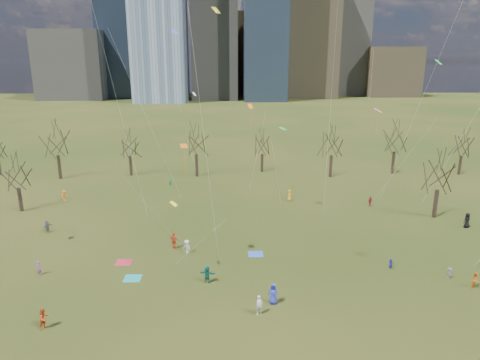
{
  "coord_description": "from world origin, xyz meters",
  "views": [
    {
      "loc": [
        -1.31,
        -34.72,
        19.98
      ],
      "look_at": [
        0.0,
        12.0,
        7.0
      ],
      "focal_mm": 32.0,
      "sensor_mm": 36.0,
      "label": 1
    }
  ],
  "objects_px": {
    "person_0": "(273,294)",
    "person_4": "(174,241)",
    "blanket_crimson": "(124,262)",
    "person_1": "(259,305)",
    "blanket_teal": "(133,278)",
    "person_2": "(44,318)",
    "blanket_navy": "(256,254)"
  },
  "relations": [
    {
      "from": "person_0",
      "to": "person_4",
      "type": "bearing_deg",
      "value": 145.51
    },
    {
      "from": "blanket_crimson",
      "to": "person_4",
      "type": "xyz_separation_m",
      "value": [
        4.83,
        3.31,
        0.91
      ]
    },
    {
      "from": "blanket_teal",
      "to": "blanket_crimson",
      "type": "relative_size",
      "value": 1.0
    },
    {
      "from": "person_1",
      "to": "person_4",
      "type": "distance_m",
      "value": 15.57
    },
    {
      "from": "person_0",
      "to": "person_1",
      "type": "relative_size",
      "value": 1.12
    },
    {
      "from": "blanket_teal",
      "to": "person_2",
      "type": "xyz_separation_m",
      "value": [
        -5.09,
        -7.75,
        0.86
      ]
    },
    {
      "from": "person_2",
      "to": "blanket_navy",
      "type": "bearing_deg",
      "value": -24.44
    },
    {
      "from": "blanket_teal",
      "to": "blanket_navy",
      "type": "bearing_deg",
      "value": 22.42
    },
    {
      "from": "person_0",
      "to": "person_4",
      "type": "relative_size",
      "value": 1.02
    },
    {
      "from": "blanket_teal",
      "to": "blanket_crimson",
      "type": "xyz_separation_m",
      "value": [
        -1.63,
        3.43,
        0.0
      ]
    },
    {
      "from": "person_1",
      "to": "person_2",
      "type": "height_order",
      "value": "person_2"
    },
    {
      "from": "person_0",
      "to": "person_1",
      "type": "bearing_deg",
      "value": -114.3
    },
    {
      "from": "blanket_teal",
      "to": "person_4",
      "type": "relative_size",
      "value": 0.87
    },
    {
      "from": "blanket_crimson",
      "to": "person_1",
      "type": "height_order",
      "value": "person_1"
    },
    {
      "from": "blanket_crimson",
      "to": "person_0",
      "type": "xyz_separation_m",
      "value": [
        14.6,
        -8.18,
        0.93
      ]
    },
    {
      "from": "blanket_crimson",
      "to": "person_1",
      "type": "xyz_separation_m",
      "value": [
        13.3,
        -9.75,
        0.83
      ]
    },
    {
      "from": "person_0",
      "to": "blanket_teal",
      "type": "bearing_deg",
      "value": 175.01
    },
    {
      "from": "blanket_crimson",
      "to": "person_4",
      "type": "height_order",
      "value": "person_4"
    },
    {
      "from": "person_1",
      "to": "person_2",
      "type": "relative_size",
      "value": 0.96
    },
    {
      "from": "blanket_teal",
      "to": "blanket_navy",
      "type": "relative_size",
      "value": 1.0
    },
    {
      "from": "blanket_navy",
      "to": "person_2",
      "type": "height_order",
      "value": "person_2"
    },
    {
      "from": "blanket_teal",
      "to": "blanket_crimson",
      "type": "distance_m",
      "value": 3.8
    },
    {
      "from": "person_0",
      "to": "person_2",
      "type": "bearing_deg",
      "value": -155.43
    },
    {
      "from": "person_4",
      "to": "person_1",
      "type": "bearing_deg",
      "value": 147.61
    },
    {
      "from": "blanket_navy",
      "to": "person_0",
      "type": "relative_size",
      "value": 0.85
    },
    {
      "from": "person_4",
      "to": "blanket_crimson",
      "type": "bearing_deg",
      "value": 59.01
    },
    {
      "from": "blanket_navy",
      "to": "person_0",
      "type": "distance_m",
      "value": 9.82
    },
    {
      "from": "person_2",
      "to": "person_4",
      "type": "height_order",
      "value": "person_4"
    },
    {
      "from": "blanket_crimson",
      "to": "blanket_teal",
      "type": "bearing_deg",
      "value": -64.53
    },
    {
      "from": "blanket_navy",
      "to": "person_4",
      "type": "bearing_deg",
      "value": 168.88
    },
    {
      "from": "blanket_teal",
      "to": "person_4",
      "type": "height_order",
      "value": "person_4"
    },
    {
      "from": "blanket_navy",
      "to": "blanket_crimson",
      "type": "distance_m",
      "value": 13.82
    }
  ]
}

